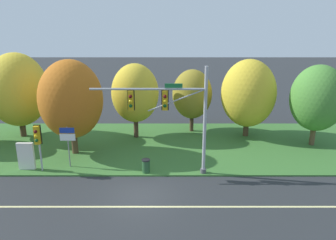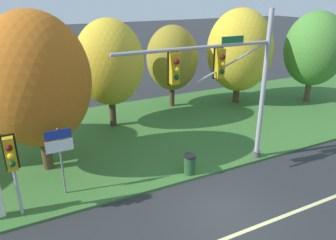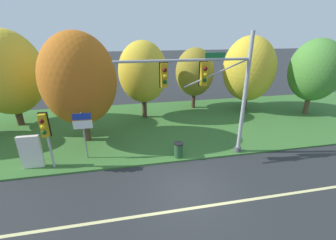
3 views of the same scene
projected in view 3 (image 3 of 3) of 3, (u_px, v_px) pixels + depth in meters
name	position (u px, v px, depth m)	size (l,w,h in m)	color
ground_plane	(189.00, 190.00, 10.90)	(160.00, 160.00, 0.00)	#282B2D
lane_stripe	(197.00, 207.00, 9.81)	(36.00, 0.16, 0.01)	beige
grass_verge	(161.00, 124.00, 18.39)	(48.00, 11.50, 0.10)	#386B2D
traffic_signal_mast	(213.00, 86.00, 12.22)	(7.42, 0.49, 7.11)	#9EA0A5
pedestrian_signal_near_kerb	(45.00, 129.00, 11.52)	(0.46, 0.55, 3.27)	#9EA0A5
route_sign_post	(83.00, 127.00, 12.70)	(1.05, 0.08, 2.89)	slate
tree_left_of_mast	(8.00, 73.00, 16.69)	(5.04, 5.04, 7.30)	#423021
tree_behind_signpost	(79.00, 80.00, 14.11)	(4.68, 4.68, 7.15)	#4C3823
tree_mid_verge	(143.00, 72.00, 18.36)	(4.00, 4.00, 6.42)	#423021
tree_tall_centre	(195.00, 72.00, 20.95)	(3.56, 3.56, 5.69)	#423021
tree_right_far	(249.00, 69.00, 20.47)	(4.66, 4.66, 6.74)	#4C3823
tree_furthest_back	(315.00, 70.00, 19.30)	(4.23, 4.23, 6.55)	brown
info_kiosk	(31.00, 152.00, 12.21)	(1.10, 0.24, 1.90)	silver
trash_bin	(178.00, 150.00, 13.40)	(0.56, 0.56, 0.93)	#234C28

